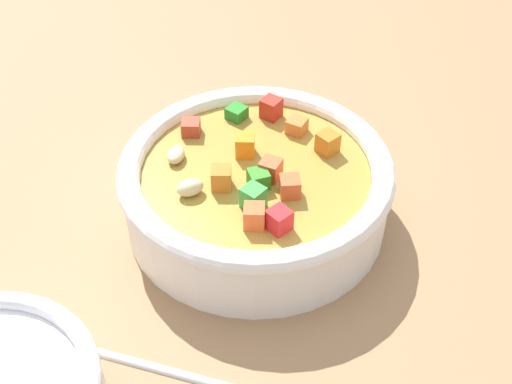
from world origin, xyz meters
TOP-DOWN VIEW (x-y plane):
  - ground_plane at (0.00, 0.00)cm, footprint 140.00×140.00cm
  - soup_bowl_main at (-0.00, 0.00)cm, footprint 21.42×21.42cm

SIDE VIEW (x-z plane):
  - ground_plane at x=0.00cm, z-range -2.00..0.00cm
  - soup_bowl_main at x=0.00cm, z-range -0.12..6.68cm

